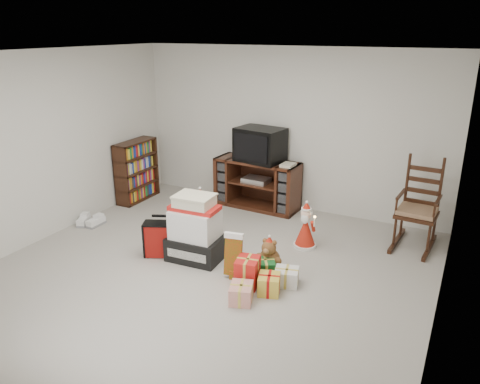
% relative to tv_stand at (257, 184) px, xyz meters
% --- Properties ---
extents(room, '(5.01, 5.01, 2.51)m').
position_rel_tv_stand_xyz_m(room, '(0.40, -2.23, 0.86)').
color(room, '#A7A199').
rests_on(room, ground).
extents(tv_stand, '(1.38, 0.55, 0.78)m').
position_rel_tv_stand_xyz_m(tv_stand, '(0.00, 0.00, 0.00)').
color(tv_stand, '#441E13').
rests_on(tv_stand, floor).
extents(bookshelf, '(0.27, 0.82, 1.00)m').
position_rel_tv_stand_xyz_m(bookshelf, '(-1.94, -0.59, 0.09)').
color(bookshelf, '#34190E').
rests_on(bookshelf, floor).
extents(rocking_chair, '(0.55, 0.85, 1.24)m').
position_rel_tv_stand_xyz_m(rocking_chair, '(2.47, -0.31, 0.04)').
color(rocking_chair, '#34190E').
rests_on(rocking_chair, floor).
extents(gift_pile, '(0.68, 0.52, 0.83)m').
position_rel_tv_stand_xyz_m(gift_pile, '(0.09, -1.98, -0.03)').
color(gift_pile, black).
rests_on(gift_pile, floor).
extents(red_suitcase, '(0.39, 0.31, 0.53)m').
position_rel_tv_stand_xyz_m(red_suitcase, '(-0.36, -2.13, -0.16)').
color(red_suitcase, maroon).
rests_on(red_suitcase, floor).
extents(stocking, '(0.27, 0.16, 0.55)m').
position_rel_tv_stand_xyz_m(stocking, '(0.72, -2.18, -0.11)').
color(stocking, '#0B6B11').
rests_on(stocking, floor).
extents(teddy_bear, '(0.26, 0.23, 0.39)m').
position_rel_tv_stand_xyz_m(teddy_bear, '(1.02, -1.82, -0.22)').
color(teddy_bear, brown).
rests_on(teddy_bear, floor).
extents(santa_figurine, '(0.31, 0.29, 0.63)m').
position_rel_tv_stand_xyz_m(santa_figurine, '(1.19, -1.04, -0.15)').
color(santa_figurine, '#B42313').
rests_on(santa_figurine, floor).
extents(mrs_claus_figurine, '(0.33, 0.31, 0.67)m').
position_rel_tv_stand_xyz_m(mrs_claus_figurine, '(-0.26, -1.30, -0.13)').
color(mrs_claus_figurine, '#B42313').
rests_on(mrs_claus_figurine, floor).
extents(sneaker_pair, '(0.39, 0.33, 0.11)m').
position_rel_tv_stand_xyz_m(sneaker_pair, '(-1.87, -1.80, -0.33)').
color(sneaker_pair, white).
rests_on(sneaker_pair, floor).
extents(gift_cluster, '(0.74, 0.84, 0.25)m').
position_rel_tv_stand_xyz_m(gift_cluster, '(1.08, -2.23, -0.26)').
color(gift_cluster, red).
rests_on(gift_cluster, floor).
extents(crt_television, '(0.78, 0.62, 0.52)m').
position_rel_tv_stand_xyz_m(crt_television, '(0.05, -0.01, 0.65)').
color(crt_television, black).
rests_on(crt_television, tv_stand).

